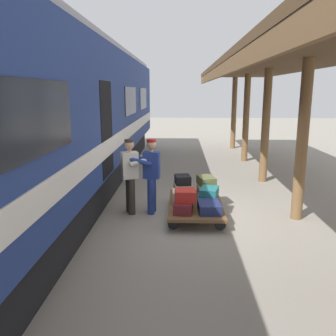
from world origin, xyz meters
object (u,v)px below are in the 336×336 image
object	(u,v)px
porter_in_overalls	(151,173)
luggage_cart	(195,205)
suitcase_maroon_trunk	(184,206)
suitcase_navy_fabric	(209,207)
suitcase_brown_leather	(205,190)
suitcase_red_plastic	(185,196)
suitcase_teal_softside	(209,192)
train_car	(37,124)
suitcase_black_hardshell	(183,180)
suitcase_cream_canvas	(183,197)
suitcase_slate_roller	(207,199)
suitcase_tan_vintage	(183,190)
porter_by_door	(131,174)
suitcase_olive_duffel	(206,181)

from	to	relation	value
porter_in_overalls	luggage_cart	bearing A→B (deg)	172.27
suitcase_maroon_trunk	suitcase_navy_fabric	xyz separation A→B (m)	(-0.53, 0.00, -0.01)
suitcase_brown_leather	suitcase_red_plastic	bearing A→B (deg)	67.04
suitcase_teal_softside	porter_in_overalls	world-z (taller)	porter_in_overalls
luggage_cart	suitcase_navy_fabric	size ratio (longest dim) A/B	3.42
train_car	suitcase_black_hardshell	size ratio (longest dim) A/B	47.78
suitcase_navy_fabric	suitcase_black_hardshell	size ratio (longest dim) A/B	1.44
suitcase_brown_leather	suitcase_black_hardshell	xyz separation A→B (m)	(0.55, -0.04, 0.25)
suitcase_cream_canvas	suitcase_red_plastic	world-z (taller)	suitcase_red_plastic
suitcase_slate_roller	suitcase_tan_vintage	xyz separation A→B (m)	(0.53, -0.59, 0.05)
luggage_cart	porter_in_overalls	bearing A→B (deg)	-7.73
suitcase_maroon_trunk	suitcase_teal_softside	size ratio (longest dim) A/B	1.15
train_car	porter_by_door	distance (m)	2.27
suitcase_brown_leather	porter_by_door	size ratio (longest dim) A/B	0.35
suitcase_slate_roller	suitcase_tan_vintage	distance (m)	0.80
suitcase_red_plastic	porter_by_door	size ratio (longest dim) A/B	0.25
suitcase_slate_roller	suitcase_maroon_trunk	xyz separation A→B (m)	(0.53, 0.59, 0.03)
suitcase_cream_canvas	suitcase_brown_leather	xyz separation A→B (m)	(-0.53, -0.59, -0.01)
suitcase_teal_softside	suitcase_black_hardshell	distance (m)	0.87
suitcase_cream_canvas	suitcase_navy_fabric	xyz separation A→B (m)	(-0.53, 0.59, -0.04)
suitcase_tan_vintage	porter_by_door	world-z (taller)	porter_by_door
suitcase_maroon_trunk	porter_in_overalls	distance (m)	1.16
suitcase_teal_softside	suitcase_olive_duffel	distance (m)	0.61
suitcase_slate_roller	porter_in_overalls	bearing A→B (deg)	-6.13
train_car	suitcase_teal_softside	distance (m)	4.01
suitcase_slate_roller	suitcase_tan_vintage	world-z (taller)	suitcase_tan_vintage
suitcase_cream_canvas	suitcase_teal_softside	size ratio (longest dim) A/B	0.91
suitcase_maroon_trunk	suitcase_teal_softside	distance (m)	0.83
suitcase_olive_duffel	porter_by_door	world-z (taller)	porter_by_door
suitcase_olive_duffel	porter_by_door	xyz separation A→B (m)	(1.74, 0.49, 0.28)
train_car	suitcase_brown_leather	world-z (taller)	train_car
suitcase_maroon_trunk	suitcase_tan_vintage	world-z (taller)	suitcase_tan_vintage
suitcase_maroon_trunk	suitcase_cream_canvas	bearing A→B (deg)	-90.00
suitcase_brown_leather	suitcase_tan_vintage	distance (m)	0.53
suitcase_navy_fabric	suitcase_teal_softside	bearing A→B (deg)	-93.81
suitcase_navy_fabric	porter_in_overalls	size ratio (longest dim) A/B	0.37
suitcase_navy_fabric	suitcase_teal_softside	xyz separation A→B (m)	(-0.04, -0.58, 0.16)
suitcase_tan_vintage	suitcase_olive_duffel	bearing A→B (deg)	-179.84
suitcase_slate_roller	suitcase_black_hardshell	size ratio (longest dim) A/B	1.20
suitcase_cream_canvas	luggage_cart	bearing A→B (deg)	180.00
train_car	suitcase_olive_duffel	distance (m)	4.02
luggage_cart	porter_by_door	distance (m)	1.61
suitcase_slate_roller	suitcase_maroon_trunk	size ratio (longest dim) A/B	0.85
suitcase_slate_roller	suitcase_navy_fabric	distance (m)	0.59
luggage_cart	porter_by_door	xyz separation A→B (m)	(1.45, -0.10, 0.68)
luggage_cart	suitcase_maroon_trunk	size ratio (longest dim) A/B	3.50
suitcase_cream_canvas	train_car	bearing A→B (deg)	2.37
suitcase_olive_duffel	suitcase_tan_vintage	bearing A→B (deg)	0.16
suitcase_olive_duffel	suitcase_red_plastic	size ratio (longest dim) A/B	1.29
suitcase_maroon_trunk	suitcase_brown_leather	size ratio (longest dim) A/B	1.02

